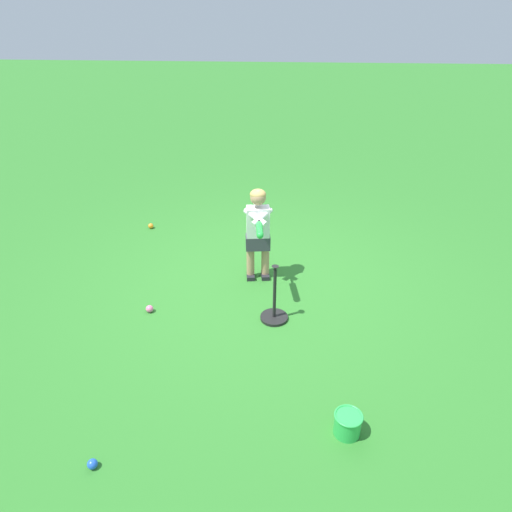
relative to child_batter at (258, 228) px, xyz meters
The scene contains 7 objects.
ground_plane 0.66m from the child_batter, 107.52° to the left, with size 40.00×40.00×0.00m, color #2D7528.
child_batter is the anchor object (origin of this frame).
play_ball_far_right 1.43m from the child_batter, 34.08° to the left, with size 0.08×0.08×0.08m, color pink.
play_ball_far_left 2.09m from the child_batter, 37.04° to the right, with size 0.07×0.07×0.07m, color orange.
play_ball_center_lawn 2.78m from the child_batter, 68.85° to the left, with size 0.07×0.07×0.07m, color blue.
batting_tee 0.95m from the child_batter, 105.98° to the left, with size 0.28×0.28×0.62m.
toy_bucket 2.32m from the child_batter, 111.00° to the left, with size 0.22×0.22×0.19m.
Camera 1 is at (-0.27, 4.39, 2.85)m, focal length 32.15 mm.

